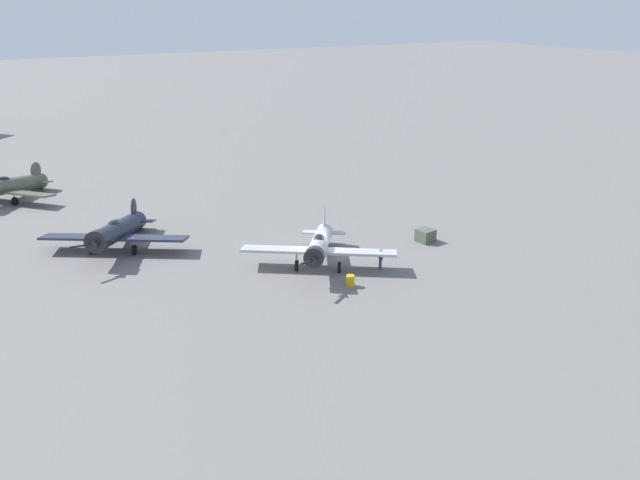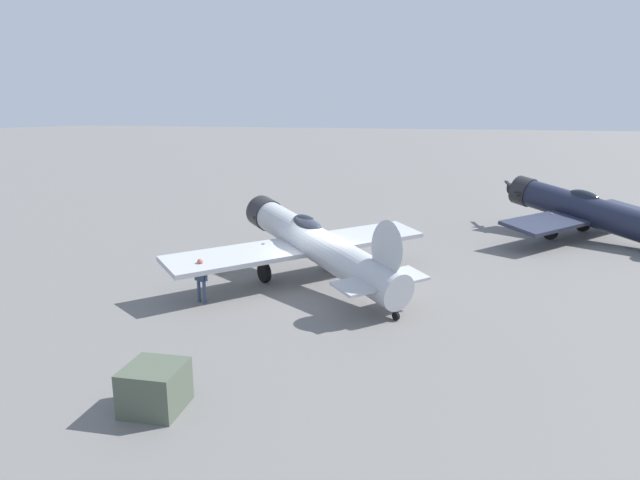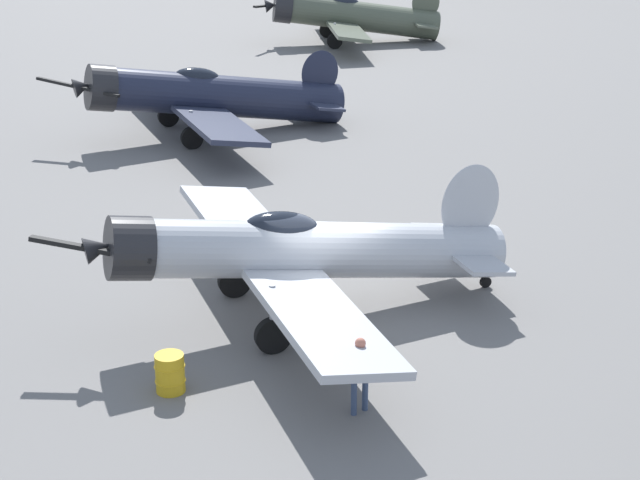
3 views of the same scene
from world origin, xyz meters
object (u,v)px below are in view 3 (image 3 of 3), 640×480
airplane_mid_apron (209,96)px  fuel_drum (170,373)px  airplane_foreground (299,251)px  ground_crew_mechanic (360,368)px  airplane_far_line (350,16)px

airplane_mid_apron → fuel_drum: 19.25m
airplane_foreground → fuel_drum: 4.44m
ground_crew_mechanic → fuel_drum: bearing=39.2°
fuel_drum → airplane_mid_apron: bearing=-141.4°
airplane_far_line → ground_crew_mechanic: (31.95, 21.52, -0.48)m
ground_crew_mechanic → airplane_mid_apron: bearing=-24.9°
ground_crew_mechanic → fuel_drum: 3.84m
airplane_mid_apron → airplane_far_line: (-18.40, -6.03, -0.00)m
ground_crew_mechanic → airplane_far_line: bearing=-39.7°
airplane_mid_apron → ground_crew_mechanic: size_ratio=6.70×
airplane_foreground → airplane_far_line: size_ratio=1.11×
airplane_foreground → airplane_far_line: bearing=-113.2°
airplane_foreground → fuel_drum: bearing=34.7°
ground_crew_mechanic → fuel_drum: ground_crew_mechanic is taller
airplane_mid_apron → ground_crew_mechanic: (13.55, 15.49, -0.48)m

